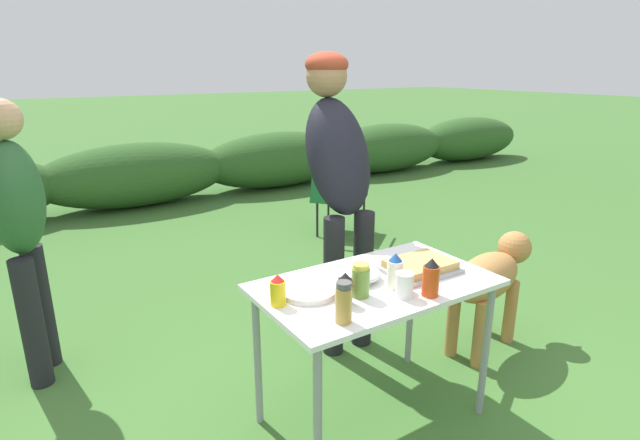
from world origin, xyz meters
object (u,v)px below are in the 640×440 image
camp_chair_green_behind_table (339,192)px  folding_table (375,297)px  spice_jar (344,303)px  mayo_bottle (395,272)px  relish_jar (361,280)px  standing_person_in_navy_coat (19,220)px  food_tray (420,266)px  standing_person_with_beanie (338,169)px  plate_stack (308,291)px  dog (491,278)px  hot_sauce_bottle (431,278)px  bbq_sauce_bottle (345,289)px  paper_cup_stack (404,285)px  mustard_bottle (278,291)px  mixing_bowl (358,274)px

camp_chair_green_behind_table → folding_table: bearing=-71.0°
spice_jar → mayo_bottle: bearing=19.5°
folding_table → camp_chair_green_behind_table: (1.45, 2.40, -0.20)m
relish_jar → standing_person_in_navy_coat: 1.83m
food_tray → standing_person_with_beanie: standing_person_with_beanie is taller
relish_jar → plate_stack: bearing=142.2°
standing_person_with_beanie → dog: bearing=-35.3°
spice_jar → hot_sauce_bottle: 0.46m
folding_table → standing_person_in_navy_coat: bearing=135.9°
bbq_sauce_bottle → standing_person_in_navy_coat: 1.79m
folding_table → dog: 1.07m
folding_table → spice_jar: spice_jar is taller
paper_cup_stack → bbq_sauce_bottle: size_ratio=0.78×
bbq_sauce_bottle → dog: bearing=11.4°
paper_cup_stack → hot_sauce_bottle: size_ratio=0.63×
mustard_bottle → standing_person_with_beanie: (0.77, 0.69, 0.31)m
mixing_bowl → relish_jar: 0.18m
spice_jar → standing_person_in_navy_coat: size_ratio=0.11×
paper_cup_stack → standing_person_with_beanie: (0.28, 0.91, 0.33)m
mixing_bowl → paper_cup_stack: bearing=-76.5°
hot_sauce_bottle → bbq_sauce_bottle: bearing=159.1°
folding_table → mayo_bottle: (0.03, -0.09, 0.16)m
mustard_bottle → relish_jar: bearing=-18.8°
mixing_bowl → mayo_bottle: bearing=-62.7°
hot_sauce_bottle → standing_person_with_beanie: (0.17, 0.96, 0.30)m
plate_stack → mayo_bottle: 0.40m
paper_cup_stack → mustard_bottle: size_ratio=0.79×
mayo_bottle → spice_jar: (-0.37, -0.13, 0.00)m
mixing_bowl → spice_jar: (-0.29, -0.29, 0.05)m
food_tray → standing_person_in_navy_coat: size_ratio=0.22×
hot_sauce_bottle → dog: (0.92, 0.39, -0.36)m
plate_stack → mixing_bowl: mixing_bowl is taller
mayo_bottle → relish_jar: bearing=174.4°
paper_cup_stack → camp_chair_green_behind_table: (1.44, 2.59, -0.33)m
dog → bbq_sauce_bottle: bearing=-91.3°
relish_jar → standing_person_in_navy_coat: bearing=131.0°
food_tray → mayo_bottle: 0.25m
plate_stack → hot_sauce_bottle: (0.44, -0.30, 0.07)m
hot_sauce_bottle → standing_person_in_navy_coat: size_ratio=0.11×
paper_cup_stack → dog: size_ratio=0.11×
hot_sauce_bottle → relish_jar: hot_sauce_bottle is taller
paper_cup_stack → camp_chair_green_behind_table: bearing=60.8°
folding_table → spice_jar: 0.44m
plate_stack → standing_person_with_beanie: (0.61, 0.66, 0.37)m
mixing_bowl → folding_table: bearing=-51.9°
food_tray → standing_person_with_beanie: 0.82m
plate_stack → spice_jar: spice_jar is taller
plate_stack → paper_cup_stack: 0.42m
paper_cup_stack → camp_chair_green_behind_table: size_ratio=0.13×
food_tray → hot_sauce_bottle: (-0.15, -0.22, 0.06)m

